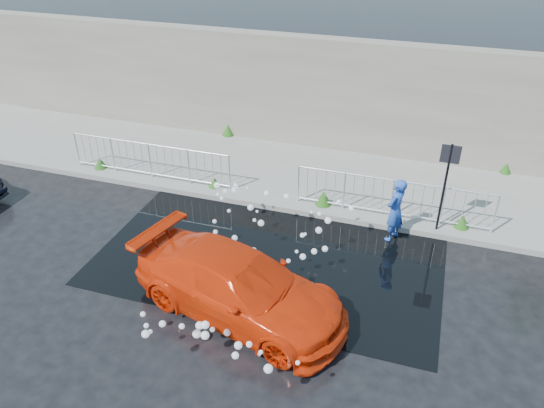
{
  "coord_description": "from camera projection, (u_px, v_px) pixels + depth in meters",
  "views": [
    {
      "loc": [
        3.7,
        -8.75,
        7.64
      ],
      "look_at": [
        0.31,
        1.65,
        1.0
      ],
      "focal_mm": 35.0,
      "sensor_mm": 36.0,
      "label": 1
    }
  ],
  "objects": [
    {
      "name": "sign_post",
      "position": [
        447.0,
        174.0,
        12.56
      ],
      "size": [
        0.45,
        0.06,
        2.5
      ],
      "color": "black",
      "rests_on": "ground"
    },
    {
      "name": "water_spray",
      "position": [
        248.0,
        258.0,
        11.39
      ],
      "size": [
        3.61,
        5.54,
        1.03
      ],
      "color": "white",
      "rests_on": "ground"
    },
    {
      "name": "railing_left",
      "position": [
        150.0,
        159.0,
        15.45
      ],
      "size": [
        5.05,
        0.05,
        1.1
      ],
      "color": "silver",
      "rests_on": "pavement"
    },
    {
      "name": "retaining_wall",
      "position": [
        317.0,
        93.0,
        16.92
      ],
      "size": [
        30.0,
        0.6,
        3.5
      ],
      "primitive_type": "cube",
      "color": "#696158",
      "rests_on": "pavement"
    },
    {
      "name": "weeds",
      "position": [
        290.0,
        173.0,
        15.6
      ],
      "size": [
        12.17,
        3.93,
        0.41
      ],
      "color": "#1A4F15",
      "rests_on": "pavement"
    },
    {
      "name": "curb",
      "position": [
        277.0,
        207.0,
        14.45
      ],
      "size": [
        30.0,
        0.25,
        0.16
      ],
      "primitive_type": "cube",
      "color": "slate",
      "rests_on": "ground"
    },
    {
      "name": "red_car",
      "position": [
        239.0,
        286.0,
        10.69
      ],
      "size": [
        4.96,
        3.01,
        1.34
      ],
      "primitive_type": "imported",
      "rotation": [
        0.0,
        0.0,
        1.31
      ],
      "color": "red",
      "rests_on": "ground"
    },
    {
      "name": "person",
      "position": [
        395.0,
        210.0,
        12.87
      ],
      "size": [
        0.61,
        0.72,
        1.67
      ],
      "primitive_type": "imported",
      "rotation": [
        0.0,
        0.0,
        -1.99
      ],
      "color": "#234BAF",
      "rests_on": "ground"
    },
    {
      "name": "railing_right",
      "position": [
        392.0,
        197.0,
        13.6
      ],
      "size": [
        5.05,
        0.05,
        1.1
      ],
      "color": "silver",
      "rests_on": "pavement"
    },
    {
      "name": "puddle",
      "position": [
        271.0,
        254.0,
        12.73
      ],
      "size": [
        8.0,
        5.0,
        0.01
      ],
      "primitive_type": "cube",
      "color": "black",
      "rests_on": "ground"
    },
    {
      "name": "pavement",
      "position": [
        297.0,
        174.0,
        16.08
      ],
      "size": [
        30.0,
        4.0,
        0.15
      ],
      "primitive_type": "cube",
      "color": "slate",
      "rests_on": "ground"
    },
    {
      "name": "ground",
      "position": [
        237.0,
        275.0,
        12.05
      ],
      "size": [
        90.0,
        90.0,
        0.0
      ],
      "primitive_type": "plane",
      "color": "black",
      "rests_on": "ground"
    }
  ]
}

